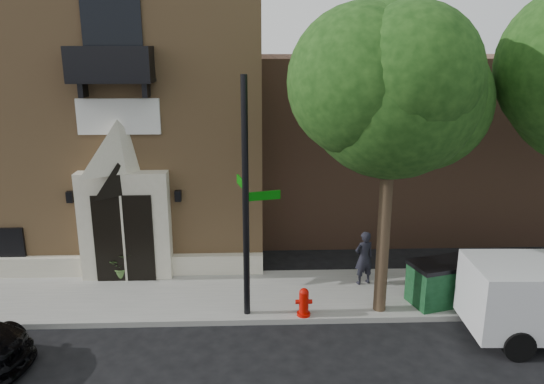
# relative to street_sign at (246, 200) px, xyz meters

# --- Properties ---
(ground) EXTENTS (120.00, 120.00, 0.00)m
(ground) POSITION_rel_street_sign_xyz_m (-2.56, -0.39, -3.19)
(ground) COLOR black
(ground) RESTS_ON ground
(sidewalk) EXTENTS (42.00, 3.00, 0.15)m
(sidewalk) POSITION_rel_street_sign_xyz_m (-1.56, 1.11, -3.11)
(sidewalk) COLOR gray
(sidewalk) RESTS_ON ground
(church) EXTENTS (12.20, 11.01, 9.30)m
(church) POSITION_rel_street_sign_xyz_m (-5.55, 7.56, 1.45)
(church) COLOR #A57B4E
(church) RESTS_ON ground
(neighbour_building) EXTENTS (18.00, 8.00, 6.40)m
(neighbour_building) POSITION_rel_street_sign_xyz_m (9.44, 8.61, 0.01)
(neighbour_building) COLOR brown
(neighbour_building) RESTS_ON ground
(street_tree_left) EXTENTS (4.97, 4.38, 7.77)m
(street_tree_left) POSITION_rel_street_sign_xyz_m (3.47, -0.05, 2.68)
(street_tree_left) COLOR #38281C
(street_tree_left) RESTS_ON sidewalk
(street_sign) EXTENTS (1.09, 0.94, 6.04)m
(street_sign) POSITION_rel_street_sign_xyz_m (0.00, 0.00, 0.00)
(street_sign) COLOR black
(street_sign) RESTS_ON sidewalk
(fire_hydrant) EXTENTS (0.43, 0.34, 0.75)m
(fire_hydrant) POSITION_rel_street_sign_xyz_m (1.43, -0.19, -2.67)
(fire_hydrant) COLOR #B30A02
(fire_hydrant) RESTS_ON sidewalk
(dumpster) EXTENTS (1.97, 1.45, 1.16)m
(dumpster) POSITION_rel_street_sign_xyz_m (5.21, 0.41, -2.45)
(dumpster) COLOR #0D3316
(dumpster) RESTS_ON sidewalk
(planter) EXTENTS (0.86, 0.79, 0.80)m
(planter) POSITION_rel_street_sign_xyz_m (-3.71, 2.24, -2.64)
(planter) COLOR #4A7134
(planter) RESTS_ON sidewalk
(pedestrian_near) EXTENTS (0.67, 0.54, 1.59)m
(pedestrian_near) POSITION_rel_street_sign_xyz_m (3.33, 1.62, -2.25)
(pedestrian_near) COLOR black
(pedestrian_near) RESTS_ON sidewalk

